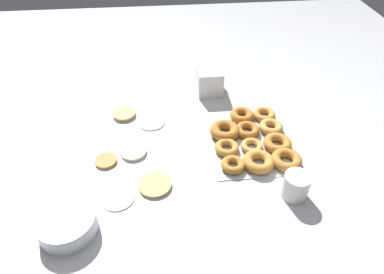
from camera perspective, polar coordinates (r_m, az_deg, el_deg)
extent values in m
plane|color=#B2B5BA|center=(1.32, -4.43, -1.62)|extent=(3.00, 3.00, 0.00)
cylinder|color=beige|center=(1.30, -9.73, -2.43)|extent=(0.10, 0.10, 0.01)
cylinder|color=tan|center=(1.49, -11.24, 3.76)|extent=(0.10, 0.10, 0.02)
cylinder|color=silver|center=(1.16, -12.30, -9.82)|extent=(0.11, 0.11, 0.01)
cylinder|color=tan|center=(1.18, -6.20, -7.92)|extent=(0.11, 0.11, 0.01)
cylinder|color=silver|center=(1.43, -6.79, 2.56)|extent=(0.11, 0.11, 0.01)
cylinder|color=#B27F42|center=(1.29, -14.17, -3.85)|extent=(0.08, 0.08, 0.01)
cube|color=silver|center=(1.36, 9.60, -0.55)|extent=(0.39, 0.32, 0.01)
torus|color=#B7752D|center=(1.28, 15.48, -3.67)|extent=(0.11, 0.11, 0.03)
torus|color=#B7752D|center=(1.34, 14.05, -1.00)|extent=(0.11, 0.11, 0.03)
torus|color=#D19347|center=(1.41, 13.03, 1.64)|extent=(0.10, 0.10, 0.03)
torus|color=#C68438|center=(1.47, 11.94, 3.70)|extent=(0.09, 0.09, 0.03)
torus|color=#C68438|center=(1.24, 11.04, -4.05)|extent=(0.11, 0.11, 0.03)
torus|color=#D19347|center=(1.31, 9.97, -1.50)|extent=(0.08, 0.08, 0.02)
torus|color=#AD6B28|center=(1.37, 9.22, 1.16)|extent=(0.10, 0.10, 0.03)
torus|color=#AD6B28|center=(1.45, 8.32, 3.62)|extent=(0.10, 0.10, 0.03)
torus|color=#B7752D|center=(1.23, 6.84, -4.60)|extent=(0.09, 0.09, 0.03)
torus|color=#C68438|center=(1.29, 5.83, -1.77)|extent=(0.09, 0.09, 0.03)
torus|color=#AD6B28|center=(1.35, 5.50, 1.09)|extent=(0.12, 0.12, 0.04)
cylinder|color=white|center=(1.11, -20.13, -13.43)|extent=(0.18, 0.18, 0.06)
cube|color=white|center=(1.62, 2.82, 8.30)|extent=(0.15, 0.11, 0.03)
cube|color=white|center=(1.61, 2.86, 9.16)|extent=(0.15, 0.11, 0.03)
cube|color=white|center=(1.59, 2.89, 10.04)|extent=(0.15, 0.11, 0.03)
cube|color=white|center=(1.58, 2.92, 10.94)|extent=(0.15, 0.11, 0.03)
cylinder|color=white|center=(1.16, 16.89, -7.81)|extent=(0.08, 0.08, 0.09)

